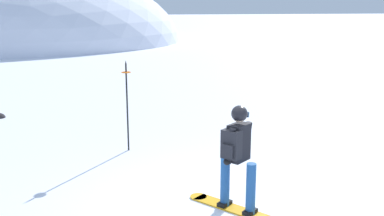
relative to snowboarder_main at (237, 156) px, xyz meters
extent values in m
plane|color=white|center=(-0.20, 0.03, -0.92)|extent=(300.00, 300.00, 0.00)
ellipsoid|color=silver|center=(-10.63, 35.83, -0.92)|extent=(31.17, 28.05, 13.97)
cube|color=orange|center=(0.02, 0.02, -0.91)|extent=(1.22, 1.38, 0.02)
cylinder|color=orange|center=(-0.48, 0.62, -0.91)|extent=(0.28, 0.28, 0.02)
cube|color=black|center=(-0.13, 0.20, -0.86)|extent=(0.28, 0.27, 0.06)
cube|color=black|center=(0.18, -0.16, -0.86)|extent=(0.28, 0.27, 0.06)
cylinder|color=#235699|center=(-0.13, 0.20, -0.48)|extent=(0.15, 0.15, 0.82)
cylinder|color=#235699|center=(0.18, -0.16, -0.48)|extent=(0.15, 0.15, 0.82)
cube|color=black|center=(0.02, 0.02, 0.22)|extent=(0.42, 0.40, 0.58)
cylinder|color=black|center=(-0.15, -0.13, 0.22)|extent=(0.19, 0.20, 0.57)
cylinder|color=black|center=(0.20, 0.17, 0.22)|extent=(0.19, 0.20, 0.57)
sphere|color=black|center=(-0.19, -0.11, -0.03)|extent=(0.11, 0.11, 0.11)
sphere|color=black|center=(0.19, 0.21, -0.03)|extent=(0.11, 0.11, 0.11)
cube|color=#232328|center=(-0.13, -0.11, 0.24)|extent=(0.32, 0.33, 0.44)
cube|color=#232328|center=(-0.21, -0.17, 0.16)|extent=(0.17, 0.19, 0.20)
sphere|color=beige|center=(0.02, 0.02, 0.64)|extent=(0.21, 0.21, 0.21)
sphere|color=black|center=(0.02, 0.02, 0.67)|extent=(0.25, 0.25, 0.25)
cube|color=navy|center=(0.12, 0.10, 0.64)|extent=(0.13, 0.15, 0.08)
cylinder|color=black|center=(-1.49, 3.40, 0.06)|extent=(0.04, 0.04, 1.95)
cylinder|color=orange|center=(-1.49, 3.40, 0.85)|extent=(0.20, 0.20, 0.02)
cone|color=black|center=(-1.49, 3.40, 1.07)|extent=(0.04, 0.04, 0.08)
camera|label=1|loc=(-1.95, -6.23, 2.27)|focal=41.57mm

